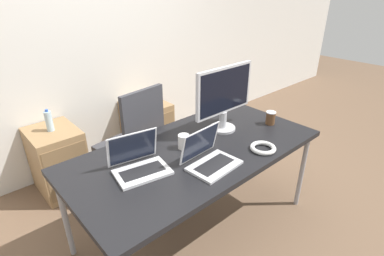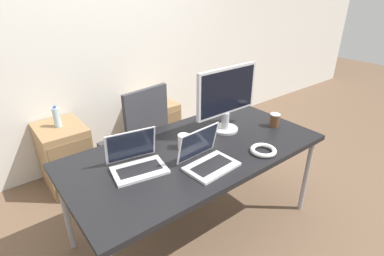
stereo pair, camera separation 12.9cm
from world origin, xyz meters
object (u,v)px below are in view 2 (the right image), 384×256
(cabinet_left, at_px, (65,156))
(coffee_cup_brown, at_px, (275,120))
(cabinet_right, at_px, (154,127))
(coffee_cup_white, at_px, (184,141))
(office_chair, at_px, (137,152))
(monitor, at_px, (227,97))
(laptop_left, at_px, (137,162))
(water_bottle, at_px, (57,117))
(mouse, at_px, (200,146))
(cable_coil, at_px, (263,150))
(laptop_right, at_px, (207,158))

(cabinet_left, bearing_deg, coffee_cup_brown, -44.92)
(cabinet_right, xyz_separation_m, coffee_cup_white, (-0.46, -1.20, 0.49))
(office_chair, bearing_deg, monitor, -55.36)
(laptop_left, xyz_separation_m, monitor, (0.85, 0.05, 0.24))
(cabinet_right, xyz_separation_m, coffee_cup_brown, (0.36, -1.38, 0.49))
(water_bottle, bearing_deg, mouse, -62.94)
(coffee_cup_white, bearing_deg, coffee_cup_brown, -12.30)
(coffee_cup_brown, xyz_separation_m, cable_coil, (-0.41, -0.23, -0.04))
(coffee_cup_white, xyz_separation_m, cable_coil, (0.41, -0.41, -0.04))
(laptop_right, relative_size, coffee_cup_white, 3.32)
(office_chair, distance_m, cabinet_left, 0.73)
(monitor, bearing_deg, laptop_left, -176.58)
(cabinet_right, bearing_deg, laptop_right, -107.77)
(office_chair, bearing_deg, mouse, -81.26)
(mouse, xyz_separation_m, coffee_cup_brown, (0.73, -0.10, 0.04))
(mouse, bearing_deg, cabinet_left, 117.10)
(coffee_cup_white, height_order, coffee_cup_brown, coffee_cup_brown)
(office_chair, height_order, laptop_left, office_chair)
(cabinet_left, bearing_deg, laptop_left, -82.45)
(office_chair, xyz_separation_m, cabinet_left, (-0.53, 0.50, -0.08))
(water_bottle, relative_size, laptop_right, 0.58)
(coffee_cup_brown, bearing_deg, laptop_left, 172.90)
(office_chair, distance_m, water_bottle, 0.80)
(cabinet_right, distance_m, laptop_right, 1.63)
(mouse, distance_m, cable_coil, 0.46)
(water_bottle, bearing_deg, cable_coil, -58.77)
(monitor, xyz_separation_m, coffee_cup_brown, (0.38, -0.20, -0.23))
(cabinet_right, height_order, laptop_right, laptop_right)
(cabinet_right, xyz_separation_m, mouse, (-0.37, -1.28, 0.45))
(office_chair, bearing_deg, cable_coil, -68.33)
(laptop_left, xyz_separation_m, mouse, (0.49, -0.05, -0.03))
(cabinet_left, distance_m, cabinet_right, 1.03)
(cabinet_right, xyz_separation_m, monitor, (-0.02, -1.18, 0.73))
(cabinet_left, bearing_deg, cabinet_right, 0.00)
(cabinet_left, distance_m, water_bottle, 0.42)
(office_chair, relative_size, cabinet_left, 1.68)
(cabinet_right, distance_m, cable_coil, 1.67)
(office_chair, distance_m, cable_coil, 1.26)
(coffee_cup_white, distance_m, cable_coil, 0.58)
(laptop_right, relative_size, monitor, 0.61)
(water_bottle, distance_m, coffee_cup_brown, 1.96)
(laptop_right, xyz_separation_m, monitor, (0.46, 0.30, 0.24))
(office_chair, distance_m, cabinet_right, 0.70)
(cabinet_left, xyz_separation_m, water_bottle, (0.00, 0.00, 0.42))
(water_bottle, height_order, laptop_right, laptop_right)
(office_chair, height_order, mouse, office_chair)
(laptop_right, distance_m, coffee_cup_brown, 0.84)
(office_chair, xyz_separation_m, coffee_cup_white, (0.03, -0.71, 0.41))
(laptop_right, relative_size, mouse, 5.27)
(laptop_right, relative_size, coffee_cup_brown, 3.17)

